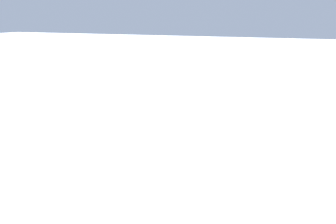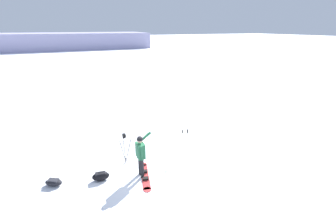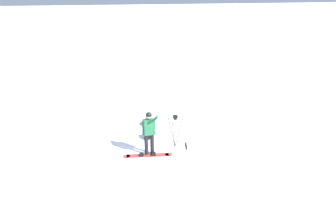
{
  "view_description": "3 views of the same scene",
  "coord_description": "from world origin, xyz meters",
  "px_view_note": "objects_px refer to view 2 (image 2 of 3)",
  "views": [
    {
      "loc": [
        -3.07,
        -3.15,
        9.03
      ],
      "look_at": [
        5.72,
        0.51,
        6.43
      ],
      "focal_mm": 38.12,
      "sensor_mm": 36.0,
      "label": 1
    },
    {
      "loc": [
        -2.37,
        -6.68,
        5.19
      ],
      "look_at": [
        0.86,
        0.59,
        2.2
      ],
      "focal_mm": 24.25,
      "sensor_mm": 36.0,
      "label": 2
    },
    {
      "loc": [
        10.94,
        -2.9,
        5.66
      ],
      "look_at": [
        0.49,
        0.6,
        1.88
      ],
      "focal_mm": 37.71,
      "sensor_mm": 36.0,
      "label": 3
    }
  ],
  "objects_px": {
    "gear_bag_large": "(101,176)",
    "camera_tripod": "(124,142)",
    "snowboard": "(145,176)",
    "gear_bag_small": "(54,182)",
    "snowboarder": "(141,152)",
    "ski_poles": "(185,139)"
  },
  "relations": [
    {
      "from": "gear_bag_large",
      "to": "camera_tripod",
      "type": "distance_m",
      "value": 1.54
    },
    {
      "from": "snowboard",
      "to": "camera_tripod",
      "type": "xyz_separation_m",
      "value": [
        -0.42,
        1.2,
        0.89
      ]
    },
    {
      "from": "snowboard",
      "to": "gear_bag_large",
      "type": "distance_m",
      "value": 1.59
    },
    {
      "from": "camera_tripod",
      "to": "gear_bag_small",
      "type": "height_order",
      "value": "camera_tripod"
    },
    {
      "from": "snowboarder",
      "to": "ski_poles",
      "type": "xyz_separation_m",
      "value": [
        2.11,
        0.59,
        -0.18
      ]
    },
    {
      "from": "snowboard",
      "to": "camera_tripod",
      "type": "height_order",
      "value": "camera_tripod"
    },
    {
      "from": "gear_bag_large",
      "to": "snowboard",
      "type": "bearing_deg",
      "value": -15.77
    },
    {
      "from": "snowboarder",
      "to": "gear_bag_small",
      "type": "xyz_separation_m",
      "value": [
        -2.97,
        0.7,
        -0.86
      ]
    },
    {
      "from": "ski_poles",
      "to": "gear_bag_large",
      "type": "bearing_deg",
      "value": -175.81
    },
    {
      "from": "camera_tripod",
      "to": "gear_bag_small",
      "type": "distance_m",
      "value": 2.79
    },
    {
      "from": "snowboard",
      "to": "gear_bag_small",
      "type": "relative_size",
      "value": 2.61
    },
    {
      "from": "snowboarder",
      "to": "camera_tripod",
      "type": "xyz_separation_m",
      "value": [
        -0.32,
        1.1,
        -0.06
      ]
    },
    {
      "from": "snowboarder",
      "to": "gear_bag_large",
      "type": "height_order",
      "value": "snowboarder"
    },
    {
      "from": "snowboard",
      "to": "snowboarder",
      "type": "bearing_deg",
      "value": 135.65
    },
    {
      "from": "gear_bag_small",
      "to": "ski_poles",
      "type": "xyz_separation_m",
      "value": [
        5.08,
        -0.11,
        0.68
      ]
    },
    {
      "from": "snowboard",
      "to": "gear_bag_large",
      "type": "xyz_separation_m",
      "value": [
        -1.53,
        0.43,
        0.15
      ]
    },
    {
      "from": "snowboard",
      "to": "camera_tripod",
      "type": "relative_size",
      "value": 1.38
    },
    {
      "from": "gear_bag_large",
      "to": "gear_bag_small",
      "type": "bearing_deg",
      "value": 166.53
    },
    {
      "from": "snowboarder",
      "to": "ski_poles",
      "type": "height_order",
      "value": "snowboarder"
    },
    {
      "from": "snowboarder",
      "to": "gear_bag_large",
      "type": "xyz_separation_m",
      "value": [
        -1.43,
        0.33,
        -0.81
      ]
    },
    {
      "from": "snowboard",
      "to": "ski_poles",
      "type": "height_order",
      "value": "ski_poles"
    },
    {
      "from": "camera_tripod",
      "to": "snowboarder",
      "type": "bearing_deg",
      "value": -73.58
    }
  ]
}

